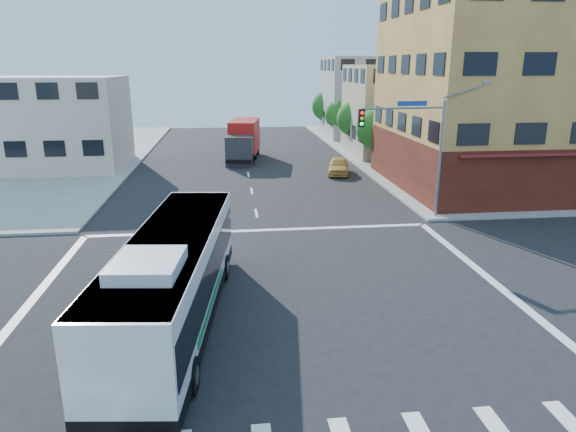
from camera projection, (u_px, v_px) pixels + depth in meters
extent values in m
plane|color=black|center=(275.00, 306.00, 19.80)|extent=(120.00, 120.00, 0.00)
cube|color=gray|center=(560.00, 148.00, 57.00)|extent=(50.00, 50.00, 0.15)
cube|color=gold|center=(522.00, 93.00, 37.67)|extent=(18.00, 15.00, 14.00)
cube|color=#5C2015|center=(514.00, 160.00, 39.08)|extent=(18.09, 15.08, 4.00)
cube|color=tan|center=(409.00, 110.00, 52.81)|extent=(12.00, 10.00, 9.00)
cube|color=#A5A59F|center=(372.00, 97.00, 66.01)|extent=(12.00, 10.00, 10.00)
cube|color=beige|center=(53.00, 123.00, 45.38)|extent=(12.00, 10.00, 8.00)
cylinder|color=slate|center=(440.00, 161.00, 30.30)|extent=(0.18, 0.18, 7.00)
cylinder|color=slate|center=(404.00, 108.00, 28.91)|extent=(5.01, 0.62, 0.12)
cube|color=black|center=(361.00, 118.00, 28.53)|extent=(0.32, 0.30, 1.00)
sphere|color=#FF0C0C|center=(362.00, 113.00, 28.29)|extent=(0.20, 0.20, 0.20)
sphere|color=yellow|center=(362.00, 118.00, 28.37)|extent=(0.20, 0.20, 0.20)
sphere|color=#19FF33|center=(362.00, 124.00, 28.46)|extent=(0.20, 0.20, 0.20)
cube|color=navy|center=(412.00, 104.00, 28.94)|extent=(1.80, 0.22, 0.28)
cube|color=gray|center=(486.00, 82.00, 29.54)|extent=(0.50, 0.22, 0.14)
cylinder|color=#362413|center=(374.00, 155.00, 47.52)|extent=(0.28, 0.28, 1.92)
sphere|color=#1E5718|center=(375.00, 129.00, 46.84)|extent=(3.60, 3.60, 3.60)
sphere|color=#1E5718|center=(381.00, 119.00, 46.34)|extent=(2.52, 2.52, 2.52)
cylinder|color=#362413|center=(354.00, 142.00, 55.13)|extent=(0.28, 0.28, 1.99)
sphere|color=#1E5718|center=(355.00, 118.00, 54.42)|extent=(3.80, 3.80, 3.80)
sphere|color=#1E5718|center=(359.00, 110.00, 53.91)|extent=(2.66, 2.66, 2.66)
cylinder|color=#362413|center=(338.00, 133.00, 62.77)|extent=(0.28, 0.28, 1.89)
sphere|color=#1E5718|center=(339.00, 114.00, 62.12)|extent=(3.40, 3.40, 3.40)
sphere|color=#1E5718|center=(343.00, 107.00, 61.64)|extent=(2.38, 2.38, 2.38)
cylinder|color=#362413|center=(326.00, 125.00, 70.37)|extent=(0.28, 0.28, 2.03)
sphere|color=#1E5718|center=(326.00, 106.00, 69.64)|extent=(4.00, 4.00, 4.00)
sphere|color=#1E5718|center=(330.00, 99.00, 69.11)|extent=(2.80, 2.80, 2.80)
cube|color=black|center=(176.00, 310.00, 18.23)|extent=(4.05, 12.79, 0.47)
cube|color=white|center=(174.00, 276.00, 17.87)|extent=(4.04, 12.76, 2.98)
cube|color=black|center=(174.00, 271.00, 17.82)|extent=(4.05, 12.40, 1.31)
cube|color=black|center=(202.00, 222.00, 23.80)|extent=(2.44, 0.33, 1.41)
cube|color=#E5590C|center=(201.00, 200.00, 23.54)|extent=(1.99, 0.27, 0.29)
cube|color=white|center=(171.00, 237.00, 17.46)|extent=(3.96, 12.51, 0.13)
cube|color=white|center=(147.00, 265.00, 14.38)|extent=(2.11, 2.49, 0.38)
cube|color=#137F3C|center=(133.00, 303.00, 17.57)|extent=(0.66, 5.72, 0.29)
cube|color=#137F3C|center=(212.00, 303.00, 17.59)|extent=(0.66, 5.72, 0.29)
cylinder|color=black|center=(166.00, 268.00, 22.08)|extent=(0.43, 1.12, 1.09)
cylinder|color=#99999E|center=(163.00, 268.00, 22.08)|extent=(0.10, 0.54, 0.54)
cylinder|color=black|center=(224.00, 268.00, 22.09)|extent=(0.43, 1.12, 1.09)
cylinder|color=#99999E|center=(228.00, 268.00, 22.10)|extent=(0.10, 0.54, 0.54)
cylinder|color=black|center=(103.00, 376.00, 14.38)|extent=(0.43, 1.12, 1.09)
cylinder|color=#99999E|center=(97.00, 376.00, 14.38)|extent=(0.10, 0.54, 0.54)
cylinder|color=black|center=(192.00, 376.00, 14.39)|extent=(0.43, 1.12, 1.09)
cylinder|color=#99999E|center=(197.00, 376.00, 14.39)|extent=(0.10, 0.54, 0.54)
cube|color=#2A292F|center=(240.00, 151.00, 47.28)|extent=(2.72, 2.64, 2.72)
cube|color=black|center=(238.00, 148.00, 46.21)|extent=(2.18, 0.41, 1.05)
cube|color=#AD1612|center=(245.00, 136.00, 50.86)|extent=(3.36, 6.17, 3.14)
cube|color=black|center=(243.00, 154.00, 50.11)|extent=(3.53, 8.62, 0.31)
cylinder|color=black|center=(229.00, 159.00, 47.76)|extent=(0.45, 1.08, 1.05)
cylinder|color=black|center=(252.00, 159.00, 47.68)|extent=(0.45, 1.08, 1.05)
cylinder|color=black|center=(233.00, 154.00, 50.67)|extent=(0.45, 1.08, 1.05)
cylinder|color=black|center=(255.00, 154.00, 50.59)|extent=(0.45, 1.08, 1.05)
cylinder|color=black|center=(237.00, 150.00, 53.17)|extent=(0.45, 1.08, 1.05)
cylinder|color=black|center=(258.00, 150.00, 53.10)|extent=(0.45, 1.08, 1.05)
imported|color=gold|center=(338.00, 166.00, 43.60)|extent=(2.61, 4.51, 1.44)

